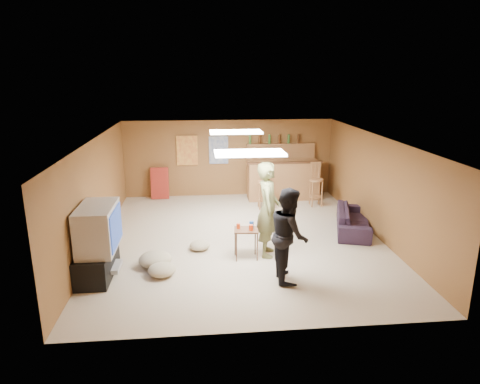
{
  "coord_description": "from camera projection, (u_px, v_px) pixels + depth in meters",
  "views": [
    {
      "loc": [
        -0.87,
        -8.69,
        3.51
      ],
      "look_at": [
        0.0,
        0.2,
        1.0
      ],
      "focal_mm": 32.0,
      "sensor_mm": 36.0,
      "label": 1
    }
  ],
  "objects": [
    {
      "name": "bar_stool_left",
      "position": [
        264.0,
        185.0,
        11.26
      ],
      "size": [
        0.44,
        0.44,
        1.26
      ],
      "primitive_type": null,
      "rotation": [
        0.0,
        0.0,
        -0.11
      ],
      "color": "#956136",
      "rests_on": "ground"
    },
    {
      "name": "person_olive",
      "position": [
        268.0,
        209.0,
        8.29
      ],
      "size": [
        0.56,
        0.75,
        1.88
      ],
      "primitive_type": "imported",
      "rotation": [
        0.0,
        0.0,
        1.4
      ],
      "color": "brown",
      "rests_on": "ground"
    },
    {
      "name": "bar_lip",
      "position": [
        285.0,
        163.0,
        11.78
      ],
      "size": [
        2.1,
        0.12,
        0.05
      ],
      "primitive_type": "cube",
      "color": "#462716",
      "rests_on": "bar_counter"
    },
    {
      "name": "poster_right",
      "position": [
        219.0,
        150.0,
        12.27
      ],
      "size": [
        0.55,
        0.03,
        0.8
      ],
      "primitive_type": "cube",
      "color": "#334C99",
      "rests_on": "wall_back"
    },
    {
      "name": "folding_chair_stack",
      "position": [
        160.0,
        183.0,
        12.2
      ],
      "size": [
        0.5,
        0.26,
        0.91
      ],
      "primitive_type": "cube",
      "rotation": [
        -0.14,
        0.0,
        0.0
      ],
      "color": "maroon",
      "rests_on": "ground"
    },
    {
      "name": "wall_back",
      "position": [
        229.0,
        158.0,
        12.41
      ],
      "size": [
        6.0,
        0.02,
        2.2
      ],
      "primitive_type": "cube",
      "color": "brown",
      "rests_on": "ground"
    },
    {
      "name": "wall_left",
      "position": [
        96.0,
        194.0,
        8.77
      ],
      "size": [
        0.02,
        7.0,
        2.2
      ],
      "primitive_type": "cube",
      "color": "brown",
      "rests_on": "ground"
    },
    {
      "name": "cup_blue",
      "position": [
        251.0,
        224.0,
        8.3
      ],
      "size": [
        0.1,
        0.1,
        0.12
      ],
      "primitive_type": "cylinder",
      "rotation": [
        0.0,
        0.0,
        0.11
      ],
      "color": "navy",
      "rests_on": "tray_table"
    },
    {
      "name": "bar_counter",
      "position": [
        283.0,
        180.0,
        12.17
      ],
      "size": [
        2.0,
        0.6,
        1.1
      ],
      "primitive_type": "cube",
      "color": "#956136",
      "rests_on": "ground"
    },
    {
      "name": "bar_backing",
      "position": [
        280.0,
        154.0,
        12.45
      ],
      "size": [
        2.0,
        0.14,
        0.6
      ],
      "primitive_type": "cube",
      "color": "#956136",
      "rests_on": "bar_counter"
    },
    {
      "name": "cushion_mid",
      "position": [
        200.0,
        245.0,
        8.74
      ],
      "size": [
        0.46,
        0.46,
        0.19
      ],
      "primitive_type": "ellipsoid",
      "rotation": [
        0.0,
        0.0,
        0.1
      ],
      "color": "tan",
      "rests_on": "ground"
    },
    {
      "name": "wall_right",
      "position": [
        377.0,
        186.0,
        9.34
      ],
      "size": [
        0.02,
        7.0,
        2.2
      ],
      "primitive_type": "cube",
      "color": "brown",
      "rests_on": "ground"
    },
    {
      "name": "wall_front",
      "position": [
        267.0,
        259.0,
        5.7
      ],
      "size": [
        6.0,
        0.02,
        2.2
      ],
      "primitive_type": "cube",
      "color": "brown",
      "rests_on": "ground"
    },
    {
      "name": "ceiling_panel_back",
      "position": [
        236.0,
        132.0,
        9.92
      ],
      "size": [
        1.2,
        0.6,
        0.04
      ],
      "primitive_type": "cube",
      "color": "white",
      "rests_on": "ceiling"
    },
    {
      "name": "tray_table",
      "position": [
        246.0,
        244.0,
        8.29
      ],
      "size": [
        0.49,
        0.41,
        0.6
      ],
      "primitive_type": "cube",
      "rotation": [
        0.0,
        0.0,
        -0.09
      ],
      "color": "#462716",
      "rests_on": "ground"
    },
    {
      "name": "cup_red_far",
      "position": [
        251.0,
        228.0,
        8.14
      ],
      "size": [
        0.08,
        0.08,
        0.11
      ],
      "primitive_type": "cylinder",
      "rotation": [
        0.0,
        0.0,
        0.01
      ],
      "color": "#BD320C",
      "rests_on": "tray_table"
    },
    {
      "name": "sofa",
      "position": [
        353.0,
        220.0,
        9.75
      ],
      "size": [
        1.2,
        1.93,
        0.53
      ],
      "primitive_type": "imported",
      "rotation": [
        0.0,
        0.0,
        1.27
      ],
      "color": "black",
      "rests_on": "ground"
    },
    {
      "name": "dvd_box",
      "position": [
        110.0,
        267.0,
        7.64
      ],
      "size": [
        0.35,
        0.5,
        0.08
      ],
      "primitive_type": "cube",
      "color": "#B2B2B7",
      "rests_on": "tv_stand"
    },
    {
      "name": "bar_stool_right",
      "position": [
        316.0,
        186.0,
        11.51
      ],
      "size": [
        0.38,
        0.38,
        1.1
      ],
      "primitive_type": null,
      "rotation": [
        0.0,
        0.0,
        -0.1
      ],
      "color": "#956136",
      "rests_on": "ground"
    },
    {
      "name": "bar_shelf",
      "position": [
        281.0,
        144.0,
        12.34
      ],
      "size": [
        2.0,
        0.18,
        0.05
      ],
      "primitive_type": "cube",
      "color": "#956136",
      "rests_on": "bar_backing"
    },
    {
      "name": "cushion_near_tv",
      "position": [
        155.0,
        259.0,
        7.98
      ],
      "size": [
        0.65,
        0.65,
        0.27
      ],
      "primitive_type": "ellipsoid",
      "rotation": [
        0.0,
        0.0,
        0.07
      ],
      "color": "tan",
      "rests_on": "ground"
    },
    {
      "name": "ceiling",
      "position": [
        241.0,
        138.0,
        8.76
      ],
      "size": [
        6.0,
        7.0,
        0.02
      ],
      "primitive_type": "cube",
      "color": "silver",
      "rests_on": "ground"
    },
    {
      "name": "cup_red_near",
      "position": [
        238.0,
        226.0,
        8.24
      ],
      "size": [
        0.09,
        0.09,
        0.1
      ],
      "primitive_type": "cylinder",
      "rotation": [
        0.0,
        0.0,
        0.24
      ],
      "color": "#BD320C",
      "rests_on": "tray_table"
    },
    {
      "name": "tv_screen",
      "position": [
        116.0,
        227.0,
        7.45
      ],
      "size": [
        0.02,
        0.95,
        0.65
      ],
      "primitive_type": "cube",
      "color": "navy",
      "rests_on": "tv_body"
    },
    {
      "name": "poster_left",
      "position": [
        187.0,
        151.0,
        12.19
      ],
      "size": [
        0.6,
        0.03,
        0.85
      ],
      "primitive_type": "cube",
      "color": "#BF3F26",
      "rests_on": "wall_back"
    },
    {
      "name": "cushion_far",
      "position": [
        162.0,
        270.0,
        7.62
      ],
      "size": [
        0.62,
        0.62,
        0.22
      ],
      "primitive_type": "ellipsoid",
      "rotation": [
        0.0,
        0.0,
        -0.31
      ],
      "color": "tan",
      "rests_on": "ground"
    },
    {
      "name": "ceiling_panel_front",
      "position": [
        250.0,
        153.0,
        7.33
      ],
      "size": [
        1.2,
        0.6,
        0.04
      ],
      "primitive_type": "cube",
      "color": "white",
      "rests_on": "ceiling"
    },
    {
      "name": "ground",
      "position": [
        241.0,
        238.0,
        9.35
      ],
      "size": [
        7.0,
        7.0,
        0.0
      ],
      "primitive_type": "plane",
      "color": "tan",
      "rests_on": "ground"
    },
    {
      "name": "tv_body",
      "position": [
        98.0,
        228.0,
        7.42
      ],
      "size": [
        0.6,
        1.1,
        0.8
      ],
      "primitive_type": "cube",
      "color": "#B2B2B7",
      "rests_on": "tv_stand"
    },
    {
      "name": "tv_stand",
      "position": [
        97.0,
        262.0,
        7.59
      ],
      "size": [
        0.55,
        1.3,
        0.5
      ],
      "primitive_type": "cube",
      "color": "black",
      "rests_on": "ground"
    },
    {
      "name": "bottle_row",
      "position": [
        274.0,
        139.0,
        12.27
      ],
      "size": [
        1.48,
        0.08,
        0.26
      ],
      "primitive_type": null,
      "color": "#3F7233",
      "rests_on": "bar_shelf"
    },
    {
      "name": "person_black",
      "position": [
        289.0,
        235.0,
        7.32
      ],
      "size": [
        0.64,
        0.82,
        1.65
      ],
      "primitive_type": "imported",
      "rotation": [
        0.0,
        0.0,
        1.55
      ],
      "color": "black",
      "rests_on": "ground"
    }
  ]
}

